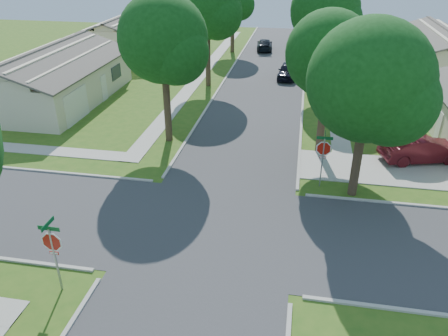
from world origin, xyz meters
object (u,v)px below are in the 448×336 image
at_px(tree_w_near, 164,43).
at_px(house_nw_near, 52,81).
at_px(stop_sign_sw, 52,245).
at_px(car_curb_east, 288,71).
at_px(tree_w_far, 233,1).
at_px(stop_sign_ne, 323,151).
at_px(tree_e_near, 330,58).
at_px(tree_e_mid, 326,14).
at_px(tree_w_mid, 208,8).
at_px(tree_ne_corner, 370,86).
at_px(house_nw_far, 131,38).
at_px(car_curb_west, 265,45).
at_px(house_ne_far, 439,57).
at_px(car_driveway, 422,149).

height_order(tree_w_near, house_nw_near, tree_w_near).
height_order(stop_sign_sw, car_curb_east, stop_sign_sw).
distance_m(stop_sign_sw, tree_w_far, 38.86).
distance_m(stop_sign_ne, car_curb_east, 20.02).
xyz_separation_m(tree_e_near, house_nw_near, (-20.74, 5.99, -4.13)).
height_order(tree_e_mid, tree_w_mid, tree_w_mid).
xyz_separation_m(tree_w_far, tree_ne_corner, (11.01, -29.80, 0.09)).
distance_m(house_nw_near, house_nw_far, 17.00).
bearing_deg(tree_w_far, car_curb_east, -54.86).
distance_m(stop_sign_ne, tree_w_near, 11.07).
relative_size(tree_e_mid, tree_w_far, 1.15).
relative_size(tree_e_near, tree_w_far, 1.03).
bearing_deg(tree_w_near, tree_e_mid, 51.92).
relative_size(tree_w_near, car_curb_west, 2.12).
bearing_deg(tree_e_near, tree_e_mid, 89.97).
xyz_separation_m(house_ne_far, car_curb_west, (-17.19, 6.71, -0.90)).
height_order(tree_e_mid, car_curb_east, tree_e_mid).
bearing_deg(tree_w_mid, tree_w_near, -90.02).
height_order(tree_w_near, tree_w_mid, tree_w_mid).
relative_size(tree_w_far, tree_ne_corner, 0.93).
relative_size(tree_w_mid, tree_w_far, 1.19).
bearing_deg(stop_sign_ne, tree_w_near, 155.26).
bearing_deg(car_driveway, stop_sign_ne, 108.26).
relative_size(house_ne_far, car_driveway, 2.92).
xyz_separation_m(tree_e_mid, house_nw_near, (-20.75, -6.01, -4.74)).
bearing_deg(tree_e_mid, car_curb_east, 127.87).
bearing_deg(stop_sign_sw, stop_sign_ne, 45.00).
bearing_deg(tree_ne_corner, tree_w_far, 110.28).
bearing_deg(car_curb_west, tree_e_mid, 107.30).
height_order(tree_w_mid, house_nw_far, tree_w_mid).
height_order(tree_ne_corner, house_nw_near, tree_ne_corner).
xyz_separation_m(tree_e_near, house_ne_far, (11.24, 19.99, -4.13)).
bearing_deg(tree_w_mid, tree_w_far, 90.05).
bearing_deg(tree_w_near, house_ne_far, 44.09).
height_order(tree_e_mid, house_nw_near, tree_e_mid).
distance_m(stop_sign_sw, house_nw_near, 22.71).
distance_m(tree_w_mid, house_nw_far, 16.56).
height_order(tree_e_near, house_ne_far, tree_e_near).
bearing_deg(tree_ne_corner, tree_w_near, 156.44).
xyz_separation_m(stop_sign_ne, tree_e_mid, (0.06, 16.31, 4.22)).
bearing_deg(house_ne_far, tree_w_far, 166.36).
bearing_deg(tree_w_mid, stop_sign_ne, -60.20).
bearing_deg(house_nw_near, tree_e_mid, 16.15).
bearing_deg(stop_sign_sw, tree_ne_corner, 38.84).
height_order(tree_ne_corner, house_ne_far, tree_ne_corner).
relative_size(tree_w_near, house_ne_far, 0.66).
bearing_deg(house_nw_far, tree_w_far, 10.05).
xyz_separation_m(tree_w_near, car_curb_west, (3.44, 26.70, -5.50)).
distance_m(house_nw_near, car_curb_west, 25.47).
distance_m(tree_e_mid, tree_w_mid, 9.40).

